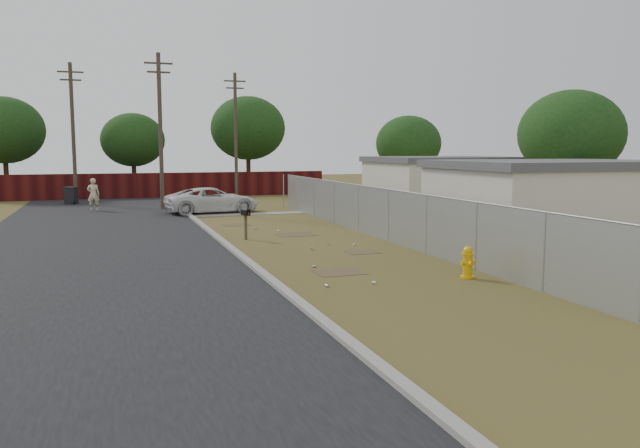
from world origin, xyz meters
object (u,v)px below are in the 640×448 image
object	(u,v)px
pedestrian	(93,194)
trash_bin	(71,195)
mailbox	(246,215)
fire_hydrant	(468,263)
pickup_truck	(212,200)

from	to	relation	value
pedestrian	trash_bin	world-z (taller)	pedestrian
mailbox	pedestrian	size ratio (longest dim) A/B	0.66
mailbox	trash_bin	size ratio (longest dim) A/B	1.11
pedestrian	fire_hydrant	bearing A→B (deg)	119.45
fire_hydrant	trash_bin	world-z (taller)	trash_bin
mailbox	pedestrian	xyz separation A→B (m)	(-5.84, 14.01, -0.04)
pedestrian	trash_bin	size ratio (longest dim) A/B	1.69
mailbox	pickup_truck	world-z (taller)	pickup_truck
fire_hydrant	pickup_truck	bearing A→B (deg)	100.91
mailbox	pickup_truck	distance (m)	10.61
fire_hydrant	pedestrian	bearing A→B (deg)	113.43
pickup_truck	pedestrian	bearing A→B (deg)	53.04
pedestrian	trash_bin	xyz separation A→B (m)	(-1.45, 5.00, -0.37)
fire_hydrant	pickup_truck	world-z (taller)	pickup_truck
pickup_truck	pedestrian	distance (m)	7.12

